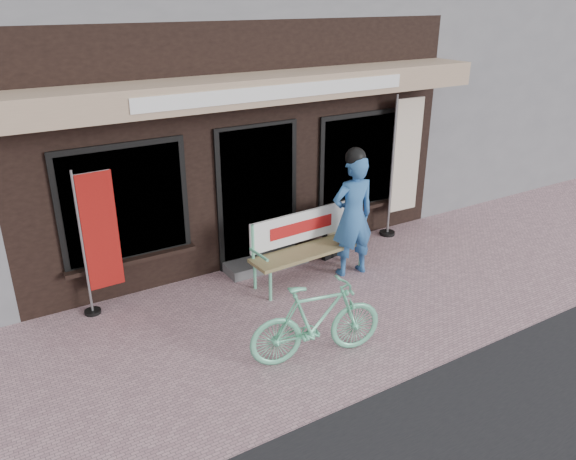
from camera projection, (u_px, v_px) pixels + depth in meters
ground at (331, 318)px, 7.36m from camera, size 70.00×70.00×0.00m
storefront at (176, 50)px, 10.11m from camera, size 7.00×6.77×6.00m
neighbor_right_near at (478, 40)px, 14.68m from camera, size 10.00×7.00×5.60m
bench at (306, 241)px, 8.21m from camera, size 1.86×0.57×1.00m
person at (353, 214)px, 8.19m from camera, size 0.71×0.51×1.95m
bicycle at (317, 321)px, 6.39m from camera, size 1.66×0.76×0.96m
nobori_red at (98, 240)px, 7.17m from camera, size 0.58×0.22×1.98m
nobori_cream at (404, 164)px, 9.53m from camera, size 0.72×0.27×2.44m
menu_stand at (334, 229)px, 8.90m from camera, size 0.47×0.19×0.92m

